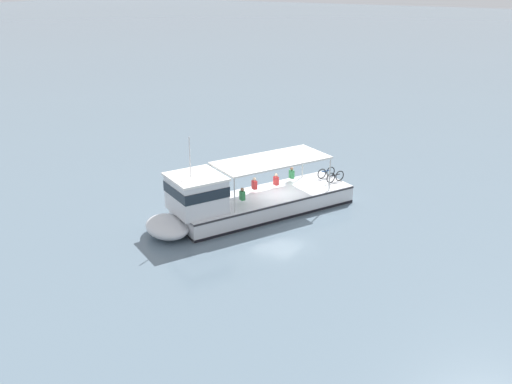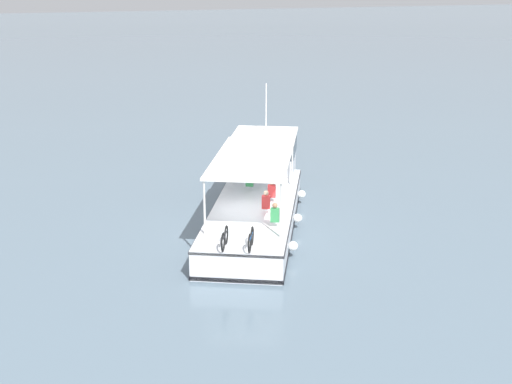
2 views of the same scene
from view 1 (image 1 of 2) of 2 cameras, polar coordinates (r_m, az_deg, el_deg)
ground_plane at (r=34.39m, az=2.25°, el=-1.78°), size 400.00×400.00×0.00m
ferry_main at (r=32.91m, az=-1.51°, el=-0.96°), size 12.57×8.99×5.32m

